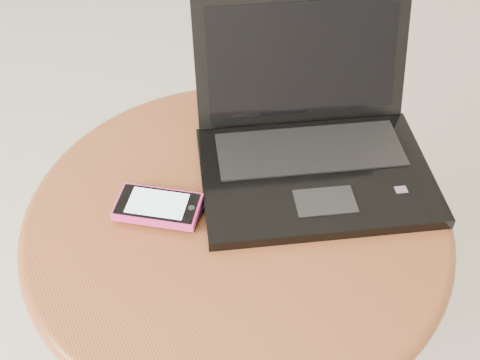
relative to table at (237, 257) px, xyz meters
name	(u,v)px	position (x,y,z in m)	size (l,w,h in m)	color
table	(237,257)	(0.00, 0.00, 0.00)	(0.65, 0.65, 0.52)	#552D17
laptop	(311,141)	(0.16, 0.05, 0.15)	(0.44, 0.41, 0.23)	black
phone_black	(167,208)	(-0.09, 0.05, 0.12)	(0.12, 0.12, 0.01)	black
phone_pink	(158,206)	(-0.11, 0.05, 0.13)	(0.14, 0.13, 0.02)	#F02F8D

